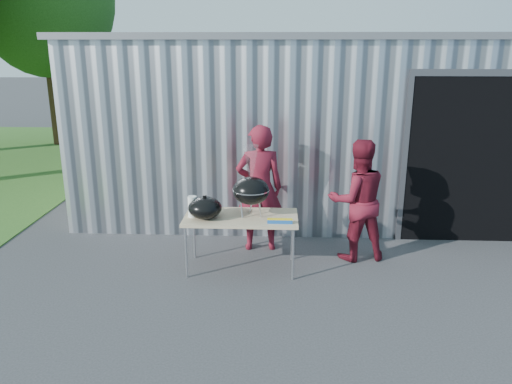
# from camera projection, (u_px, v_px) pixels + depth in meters

# --- Properties ---
(ground) EXTENTS (80.00, 80.00, 0.00)m
(ground) POSITION_uv_depth(u_px,v_px,m) (263.00, 286.00, 6.31)
(ground) COLOR #333335
(building) EXTENTS (8.20, 6.20, 3.10)m
(building) POSITION_uv_depth(u_px,v_px,m) (315.00, 115.00, 10.22)
(building) COLOR silver
(building) RESTS_ON ground
(folding_table) EXTENTS (1.50, 0.75, 0.75)m
(folding_table) POSITION_uv_depth(u_px,v_px,m) (241.00, 219.00, 6.61)
(folding_table) COLOR tan
(folding_table) RESTS_ON ground
(kettle_grill) EXTENTS (0.49, 0.49, 0.95)m
(kettle_grill) POSITION_uv_depth(u_px,v_px,m) (251.00, 186.00, 6.50)
(kettle_grill) COLOR black
(kettle_grill) RESTS_ON folding_table
(grill_lid) EXTENTS (0.44, 0.44, 0.32)m
(grill_lid) POSITION_uv_depth(u_px,v_px,m) (205.00, 208.00, 6.49)
(grill_lid) COLOR black
(grill_lid) RESTS_ON folding_table
(paper_towels) EXTENTS (0.12, 0.12, 0.28)m
(paper_towels) POSITION_uv_depth(u_px,v_px,m) (192.00, 207.00, 6.54)
(paper_towels) COLOR white
(paper_towels) RESTS_ON folding_table
(white_tub) EXTENTS (0.20, 0.15, 0.10)m
(white_tub) POSITION_uv_depth(u_px,v_px,m) (202.00, 207.00, 6.80)
(white_tub) COLOR white
(white_tub) RESTS_ON folding_table
(foil_box) EXTENTS (0.32, 0.06, 0.06)m
(foil_box) POSITION_uv_depth(u_px,v_px,m) (280.00, 221.00, 6.33)
(foil_box) COLOR #184D9C
(foil_box) RESTS_ON folding_table
(person_cook) EXTENTS (0.73, 0.53, 1.86)m
(person_cook) POSITION_uv_depth(u_px,v_px,m) (259.00, 188.00, 7.22)
(person_cook) COLOR maroon
(person_cook) RESTS_ON ground
(person_bystander) EXTENTS (0.94, 0.79, 1.72)m
(person_bystander) POSITION_uv_depth(u_px,v_px,m) (357.00, 200.00, 6.92)
(person_bystander) COLOR maroon
(person_bystander) RESTS_ON ground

